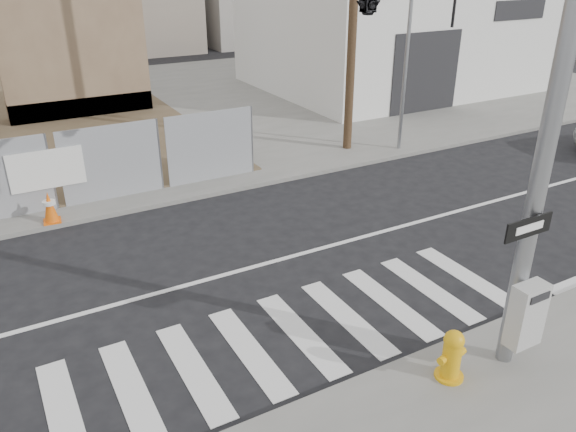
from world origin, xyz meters
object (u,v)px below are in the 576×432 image
signal_pole (418,41)px  fire_hydrant (452,355)px  traffic_cone_d (50,207)px  auto_shop (389,35)px

signal_pole → fire_hydrant: 5.13m
signal_pole → traffic_cone_d: signal_pole is taller
fire_hydrant → traffic_cone_d: fire_hydrant is taller
auto_shop → fire_hydrant: size_ratio=14.00×
traffic_cone_d → fire_hydrant: bearing=-63.0°
auto_shop → fire_hydrant: auto_shop is taller
fire_hydrant → traffic_cone_d: 10.02m
signal_pole → fire_hydrant: size_ratio=8.17×
signal_pole → auto_shop: 19.04m
signal_pole → traffic_cone_d: (-5.65, 6.27, -4.28)m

